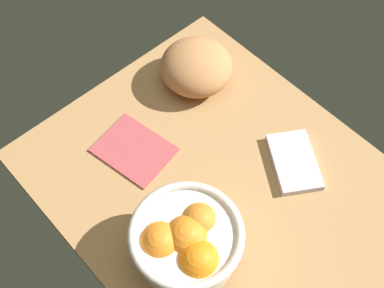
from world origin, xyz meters
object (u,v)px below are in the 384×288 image
(bread_loaf, at_px, (196,67))
(napkin_spare, at_px, (294,162))
(napkin_folded, at_px, (134,149))
(fruit_bowl, at_px, (186,242))

(bread_loaf, distance_m, napkin_spare, 0.28)
(bread_loaf, height_order, napkin_spare, bread_loaf)
(bread_loaf, relative_size, napkin_folded, 1.08)
(fruit_bowl, relative_size, napkin_spare, 1.44)
(fruit_bowl, bearing_deg, napkin_folded, 163.52)
(fruit_bowl, relative_size, bread_loaf, 1.22)
(bread_loaf, bearing_deg, napkin_spare, -0.58)
(bread_loaf, distance_m, napkin_folded, 0.22)
(fruit_bowl, xyz_separation_m, napkin_spare, (0.00, 0.28, -0.06))
(fruit_bowl, relative_size, napkin_folded, 1.32)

